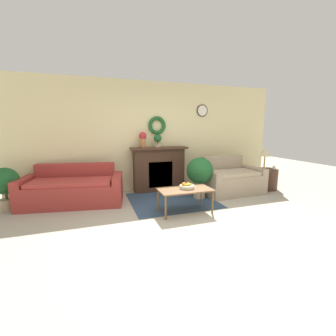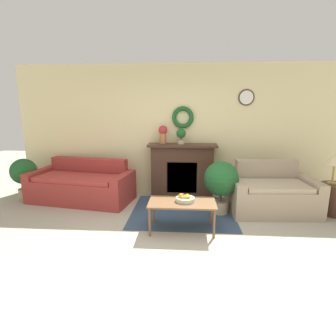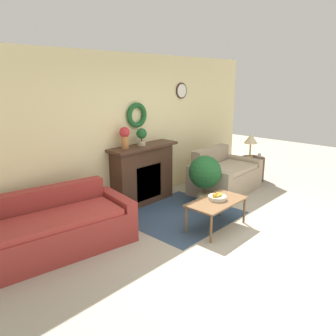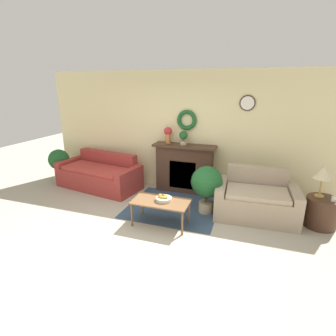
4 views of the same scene
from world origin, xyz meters
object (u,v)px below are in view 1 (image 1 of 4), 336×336
coffee_table (185,191)px  fruit_bowl (187,186)px  loveseat_right (229,179)px  vase_on_mantel_left (143,138)px  couch_left (74,189)px  side_table_by_loveseat (267,179)px  table_lamp (265,152)px  potted_plant_floor_by_couch (5,184)px  mug (274,168)px  fireplace (159,169)px  potted_plant_on_mantel (158,140)px  potted_plant_floor_by_loveseat (200,172)px

coffee_table → fruit_bowl: fruit_bowl is taller
loveseat_right → vase_on_mantel_left: (-2.00, 0.74, 1.01)m
couch_left → side_table_by_loveseat: bearing=5.0°
coffee_table → table_lamp: bearing=19.0°
loveseat_right → couch_left: bearing=172.0°
loveseat_right → potted_plant_floor_by_couch: 4.83m
vase_on_mantel_left → potted_plant_floor_by_couch: (-2.81, -0.37, -0.81)m
vase_on_mantel_left → mug: bearing=-15.4°
loveseat_right → fruit_bowl: loveseat_right is taller
coffee_table → couch_left: bearing=149.1°
fireplace → loveseat_right: size_ratio=0.93×
potted_plant_on_mantel → potted_plant_floor_by_couch: (-3.18, -0.35, -0.77)m
side_table_by_loveseat → vase_on_mantel_left: bearing=165.6°
couch_left → fruit_bowl: (2.06, -1.18, 0.19)m
mug → potted_plant_floor_by_couch: size_ratio=0.11×
couch_left → loveseat_right: bearing=4.6°
table_lamp → potted_plant_floor_by_couch: 5.86m
side_table_by_loveseat → vase_on_mantel_left: (-3.09, 0.79, 1.06)m
couch_left → table_lamp: 4.67m
potted_plant_floor_by_loveseat → potted_plant_on_mantel: bearing=128.9°
couch_left → potted_plant_on_mantel: potted_plant_on_mantel is taller
vase_on_mantel_left → potted_plant_on_mantel: (0.37, -0.02, -0.04)m
fireplace → couch_left: fireplace is taller
side_table_by_loveseat → potted_plant_floor_by_couch: 5.92m
side_table_by_loveseat → couch_left: bearing=175.5°
coffee_table → side_table_by_loveseat: size_ratio=1.87×
fruit_bowl → potted_plant_on_mantel: (-0.10, 1.59, 0.79)m
coffee_table → potted_plant_floor_by_loveseat: potted_plant_floor_by_loveseat is taller
table_lamp → mug: size_ratio=6.26×
fireplace → vase_on_mantel_left: bearing=179.2°
potted_plant_on_mantel → loveseat_right: bearing=-23.7°
vase_on_mantel_left → potted_plant_on_mantel: bearing=-3.1°
couch_left → mug: 4.83m
potted_plant_floor_by_couch → potted_plant_floor_by_loveseat: bearing=-8.0°
mug → potted_plant_floor_by_loveseat: 2.12m
table_lamp → vase_on_mantel_left: bearing=166.2°
fireplace → fruit_bowl: fireplace is taller
potted_plant_floor_by_couch → mug: bearing=-4.9°
couch_left → potted_plant_floor_by_couch: 1.24m
vase_on_mantel_left → potted_plant_floor_by_loveseat: size_ratio=0.40×
coffee_table → potted_plant_on_mantel: 1.84m
potted_plant_on_mantel → potted_plant_floor_by_loveseat: size_ratio=0.33×
fireplace → fruit_bowl: (0.07, -1.60, -0.07)m
table_lamp → mug: 0.45m
potted_plant_on_mantel → potted_plant_floor_by_couch: bearing=-173.8°
side_table_by_loveseat → mug: (0.12, -0.09, 0.31)m
fireplace → loveseat_right: (1.60, -0.73, -0.24)m
potted_plant_floor_by_loveseat → mug: bearing=0.7°
mug → potted_plant_floor_by_couch: potted_plant_floor_by_couch is taller
fireplace → mug: fireplace is taller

